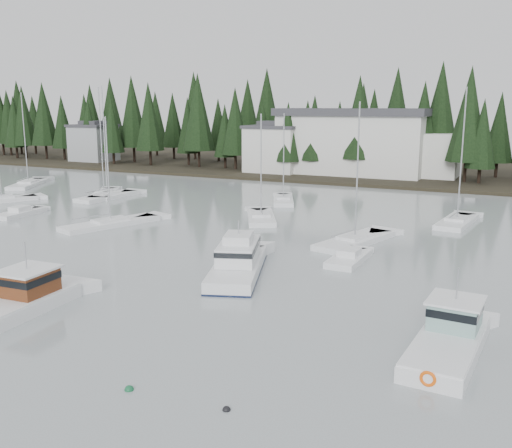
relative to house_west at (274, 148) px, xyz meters
The scene contains 21 objects.
far_shore_land 25.88m from the house_west, 45.00° to the left, with size 240.00×54.00×1.00m, color black.
conifer_treeline 19.87m from the house_west, 21.25° to the left, with size 200.00×22.00×20.00m, color black, non-canonical shape.
house_west is the anchor object (origin of this frame).
house_far_west 42.05m from the house_west, behind, with size 8.48×7.42×8.25m.
harbor_inn 15.45m from the house_west, 12.52° to the left, with size 29.50×11.50×10.90m.
lobster_boat_brown 70.48m from the house_west, 78.63° to the right, with size 5.16×9.58×4.66m.
cabin_cruiser_center 60.11m from the house_west, 68.54° to the right, with size 6.42×10.79×4.43m.
lobster_boat_teal 73.63m from the house_west, 59.33° to the right, with size 3.37×8.38×4.57m.
sailboat_0 29.15m from the house_west, 63.72° to the right, with size 5.51×8.46×11.49m.
sailboat_1 45.59m from the house_west, 115.19° to the right, with size 6.49×8.62×13.61m.
sailboat_2 40.35m from the house_west, 134.15° to the right, with size 7.58×11.00×14.30m.
sailboat_4 47.02m from the house_west, 86.65° to the right, with size 5.83×10.66×11.38m.
sailboat_5 46.10m from the house_west, 41.96° to the right, with size 3.63×8.79×14.24m.
sailboat_6 34.69m from the house_west, 105.27° to the right, with size 3.27×9.56×14.92m.
sailboat_7 40.45m from the house_west, 68.02° to the right, with size 6.37×8.73×11.61m.
sailboat_10 51.20m from the house_west, 58.02° to the right, with size 5.26×9.80×12.79m.
sailboat_12 33.79m from the house_west, 108.99° to the right, with size 6.56×9.14×14.81m.
runabout_0 47.94m from the house_west, 101.98° to the right, with size 2.74×6.32×1.42m.
runabout_1 56.99m from the house_west, 60.15° to the right, with size 2.28×5.79×1.42m.
mooring_buoy_green 77.70m from the house_west, 70.64° to the right, with size 0.41×0.41×0.41m, color #145933.
mooring_buoy_dark 78.99m from the house_west, 67.43° to the right, with size 0.34×0.34×0.34m, color black.
Camera 1 is at (22.32, -12.00, 11.96)m, focal length 40.00 mm.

